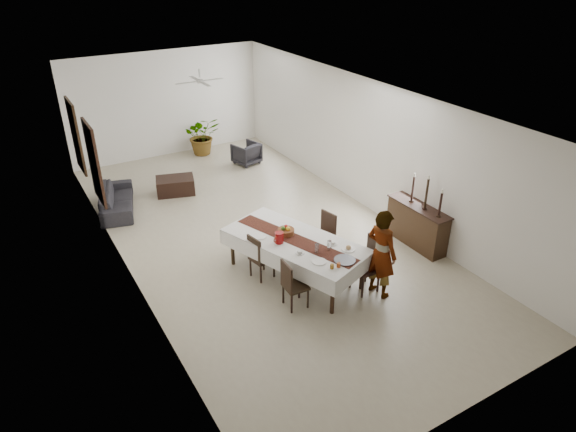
{
  "coord_description": "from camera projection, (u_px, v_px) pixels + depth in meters",
  "views": [
    {
      "loc": [
        -4.66,
        -9.17,
        5.93
      ],
      "look_at": [
        0.01,
        -1.28,
        1.05
      ],
      "focal_mm": 32.0,
      "sensor_mm": 36.0,
      "label": 1
    }
  ],
  "objects": [
    {
      "name": "candlestick_near_shaft",
      "position": [
        440.0,
        204.0,
        10.46
      ],
      "size": [
        0.05,
        0.05,
        0.51
      ],
      "primitive_type": "cylinder",
      "color": "black",
      "rests_on": "candlestick_near_base"
    },
    {
      "name": "tablecloth_drape_left",
      "position": [
        273.0,
        261.0,
        9.6
      ],
      "size": [
        0.97,
        2.69,
        0.33
      ],
      "primitive_type": "cube",
      "rotation": [
        0.0,
        0.0,
        0.34
      ],
      "color": "white",
      "rests_on": "dining_table_top"
    },
    {
      "name": "table_leg_bl",
      "position": [
        232.0,
        248.0,
        10.56
      ],
      "size": [
        0.1,
        0.1,
        0.77
      ],
      "primitive_type": "cylinder",
      "rotation": [
        0.0,
        0.0,
        0.34
      ],
      "color": "black",
      "rests_on": "floor"
    },
    {
      "name": "chair_right_far_leg_br",
      "position": [
        310.0,
        248.0,
        10.9
      ],
      "size": [
        0.05,
        0.05,
        0.42
      ],
      "primitive_type": "cylinder",
      "rotation": [
        0.0,
        0.0,
        0.2
      ],
      "color": "black",
      "rests_on": "floor"
    },
    {
      "name": "chair_left_far_leg_fl",
      "position": [
        251.0,
        267.0,
        10.27
      ],
      "size": [
        0.05,
        0.05,
        0.4
      ],
      "primitive_type": "cylinder",
      "rotation": [
        0.0,
        0.0,
        0.18
      ],
      "color": "black",
      "rests_on": "floor"
    },
    {
      "name": "wall_back",
      "position": [
        166.0,
        104.0,
        15.65
      ],
      "size": [
        6.0,
        0.02,
        3.2
      ],
      "primitive_type": "cube",
      "color": "white",
      "rests_on": "floor"
    },
    {
      "name": "red_pitcher",
      "position": [
        279.0,
        238.0,
        9.82
      ],
      "size": [
        0.21,
        0.21,
        0.22
      ],
      "primitive_type": "cylinder",
      "rotation": [
        0.0,
        0.0,
        0.34
      ],
      "color": "maroon",
      "rests_on": "tablecloth_top"
    },
    {
      "name": "wine_glass_near",
      "position": [
        329.0,
        245.0,
        9.6
      ],
      "size": [
        0.08,
        0.08,
        0.19
      ],
      "primitive_type": "cylinder",
      "color": "white",
      "rests_on": "tablecloth_top"
    },
    {
      "name": "tablecloth_top",
      "position": [
        295.0,
        240.0,
        9.97
      ],
      "size": [
        2.19,
        3.13,
        0.01
      ],
      "primitive_type": "cube",
      "rotation": [
        0.0,
        0.0,
        0.34
      ],
      "color": "silver",
      "rests_on": "dining_table_top"
    },
    {
      "name": "fan_blade_s",
      "position": [
        205.0,
        84.0,
        12.5
      ],
      "size": [
        0.1,
        0.55,
        0.01
      ],
      "primitive_type": "cube",
      "color": "silver",
      "rests_on": "fan_hub"
    },
    {
      "name": "ceiling",
      "position": [
        255.0,
        97.0,
        10.35
      ],
      "size": [
        6.0,
        12.0,
        0.02
      ],
      "primitive_type": "cube",
      "color": "silver",
      "rests_on": "wall_back"
    },
    {
      "name": "chair_left_near_leg_br",
      "position": [
        308.0,
        299.0,
        9.36
      ],
      "size": [
        0.04,
        0.04,
        0.4
      ],
      "primitive_type": "cylinder",
      "rotation": [
        0.0,
        0.0,
        -0.06
      ],
      "color": "black",
      "rests_on": "floor"
    },
    {
      "name": "teacup_left",
      "position": [
        300.0,
        252.0,
        9.5
      ],
      "size": [
        0.1,
        0.1,
        0.07
      ],
      "primitive_type": "cylinder",
      "color": "silver",
      "rests_on": "saucer_left"
    },
    {
      "name": "chair_right_near_leg_bl",
      "position": [
        363.0,
        287.0,
        9.62
      ],
      "size": [
        0.05,
        0.05,
        0.46
      ],
      "primitive_type": "cylinder",
      "rotation": [
        0.0,
        0.0,
        -0.0
      ],
      "color": "black",
      "rests_on": "floor"
    },
    {
      "name": "candlestick_far_shaft",
      "position": [
        413.0,
        189.0,
        11.07
      ],
      "size": [
        0.05,
        0.05,
        0.56
      ],
      "primitive_type": "cylinder",
      "color": "black",
      "rests_on": "candlestick_far_base"
    },
    {
      "name": "tablecloth_drape_right",
      "position": [
        315.0,
        234.0,
        10.48
      ],
      "size": [
        0.97,
        2.69,
        0.33
      ],
      "primitive_type": "cube",
      "rotation": [
        0.0,
        0.0,
        0.34
      ],
      "color": "white",
      "rests_on": "dining_table_top"
    },
    {
      "name": "plate_near_left",
      "position": [
        319.0,
        262.0,
        9.27
      ],
      "size": [
        0.27,
        0.27,
        0.02
      ],
      "primitive_type": "cylinder",
      "color": "white",
      "rests_on": "tablecloth_top"
    },
    {
      "name": "table_leg_br",
      "position": [
        264.0,
        230.0,
        11.22
      ],
      "size": [
        0.1,
        0.1,
        0.77
      ],
      "primitive_type": "cylinder",
      "rotation": [
        0.0,
        0.0,
        0.34
      ],
      "color": "black",
      "rests_on": "floor"
    },
    {
      "name": "chair_left_near_leg_fl",
      "position": [
        283.0,
        294.0,
        9.49
      ],
      "size": [
        0.04,
        0.04,
        0.4
      ],
      "primitive_type": "cylinder",
      "rotation": [
        0.0,
        0.0,
        -0.06
      ],
      "color": "black",
      "rests_on": "floor"
    },
    {
      "name": "sideboard_top",
      "position": [
        419.0,
        207.0,
        11.03
      ],
      "size": [
        0.45,
        1.58,
        0.03
      ],
      "primitive_type": "cube",
      "color": "black",
      "rests_on": "sideboard_body"
    },
    {
      "name": "table_runner",
      "position": [
        295.0,
        240.0,
        9.96
      ],
      "size": [
        1.29,
        2.74,
        0.0
      ],
      "primitive_type": "cube",
      "rotation": [
        0.0,
        0.0,
        0.34
      ],
      "color": "#522217",
      "rests_on": "tablecloth_top"
    },
    {
      "name": "chair_right_near_leg_fl",
      "position": [
        378.0,
        281.0,
        9.79
      ],
      "size": [
        0.05,
        0.05,
        0.46
      ],
      "primitive_type": "cylinder",
      "rotation": [
        0.0,
        0.0,
        -0.0
      ],
      "color": "black",
      "rests_on": "floor"
    },
    {
      "name": "floor",
      "position": [
        259.0,
        234.0,
        11.85
      ],
      "size": [
        6.0,
        12.0,
        0.0
      ],
      "primitive_type": "cube",
      "color": "#BCB296",
      "rests_on": "ground"
    },
    {
      "name": "fan_hub",
      "position": [
        200.0,
        81.0,
        12.77
      ],
      "size": [
        0.16,
        0.16,
        0.08
      ],
      "primitive_type": "cylinder",
      "color": "silver",
      "rests_on": "fan_rod"
    },
    {
      "name": "chair_right_near_leg_fr",
      "position": [
        366.0,
        272.0,
        10.08
      ],
      "size": [
        0.05,
        0.05,
        0.46
      ],
      "primitive_type": "cylinder",
      "rotation": [
        0.0,
        0.0,
        -0.0
      ],
      "color": "black",
      "rests_on": "floor"
    },
    {
      "name": "candlestick_near_candle",
      "position": [
        442.0,
        191.0,
        10.32
      ],
      "size": [
        0.04,
        0.04,
        0.08
      ],
      "primitive_type": "cylinder",
      "color": "white",
      "rests_on": "candlestick_near_shaft"
    },
    {
      "name": "jam_jar_a",
      "position": [
        339.0,
        265.0,
        9.11
      ],
      "size": [
        0.07,
        0.07,
        0.08
      ],
      "primitive_type": "cylinder",
      "color": "#973D16",
      "rests_on": "tablecloth_top"
    },
    {
      "name": "candlestick_far_base",
      "position": [
        411.0,
        201.0,
        11.2
      ],
      "size": [
        0.1,
        0.1,
        0.03
      ],
      "primitive_type": "cylinder",
      "color": "black",
      "rests_on": "sideboard_top"
    },
    {
      "name": "fan_blade_e",
      "position": [
        213.0,
        80.0,
        12.92
      ],
      "size": [
        0.55,
        0.1,
        0.01
      ],
      "primitive_type": "cube",
      "color": "white",
      "rests_on": "fan_hub"
    },
    {
      "name": "chair_right_near_back",
      "position": [
        375.0,
        251.0,
        9.68
      ],
      "size": [
        0.04,
        0.46,
        0.59
      ],
      "primitive_type": "cube",
      "rotation": [
        0.0,
        0.0,
        1.57
      ],
      "color": "black",
      "rests_on": "chair_right_near_seat"
    },
    {
      "name": "fruit_yellow",
      "position": [
        288.0,
        229.0,
        10.06
      ],
      "size": [
        0.09,
        0.09,
        0.09
      ],
      "primitive_type": "sphere",
      "color": "yellow",
      "rests_on": "fruit_basket"
    },
    {
      "name": "chair_right_far_back",
      "position": [
        329.0,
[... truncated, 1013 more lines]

